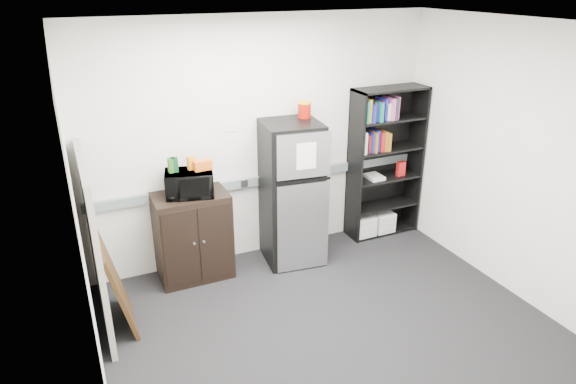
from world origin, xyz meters
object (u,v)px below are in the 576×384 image
object	(u,v)px
microwave	(189,183)
refrigerator	(291,194)
bookshelf	(384,160)
cabinet	(193,236)
cubicle_partition	(95,244)

from	to	relation	value
microwave	refrigerator	distance (m)	1.15
bookshelf	refrigerator	world-z (taller)	bookshelf
refrigerator	microwave	bearing A→B (deg)	-176.67
cabinet	microwave	distance (m)	0.61
cabinet	microwave	size ratio (longest dim) A/B	2.00
bookshelf	cubicle_partition	distance (m)	3.45
cubicle_partition	cabinet	size ratio (longest dim) A/B	1.69
cabinet	microwave	world-z (taller)	microwave
cabinet	bookshelf	bearing A→B (deg)	1.55
bookshelf	microwave	world-z (taller)	bookshelf
bookshelf	cabinet	size ratio (longest dim) A/B	1.93
cubicle_partition	cabinet	bearing A→B (deg)	23.09
cubicle_partition	bookshelf	bearing A→B (deg)	8.13
cabinet	microwave	xyz separation A→B (m)	(0.00, -0.02, 0.61)
cubicle_partition	refrigerator	xyz separation A→B (m)	(2.10, 0.34, -0.00)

